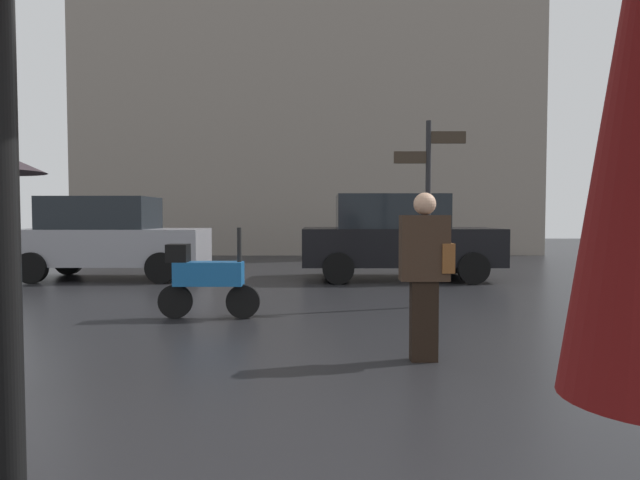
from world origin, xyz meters
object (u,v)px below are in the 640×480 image
object	(u,v)px
parked_car_left	(399,236)
street_signpost	(431,194)
parked_scooter	(208,278)
parked_car_right	(111,237)
pedestrian_with_bag	(428,266)

from	to	relation	value
parked_car_left	street_signpost	size ratio (longest dim) A/B	1.49
parked_scooter	parked_car_right	distance (m)	5.57
parked_car_right	street_signpost	distance (m)	7.34
pedestrian_with_bag	street_signpost	distance (m)	3.25
pedestrian_with_bag	parked_scooter	bearing A→B (deg)	-53.16
parked_scooter	street_signpost	xyz separation A→B (m)	(3.19, 0.92, 1.16)
parked_scooter	parked_car_right	size ratio (longest dim) A/B	0.34
pedestrian_with_bag	parked_car_left	size ratio (longest dim) A/B	0.38
pedestrian_with_bag	parked_scooter	world-z (taller)	pedestrian_with_bag
parked_scooter	street_signpost	world-z (taller)	street_signpost
pedestrian_with_bag	parked_car_right	size ratio (longest dim) A/B	0.40
parked_scooter	parked_car_left	size ratio (longest dim) A/B	0.33
parked_car_right	street_signpost	bearing A→B (deg)	154.36
parked_scooter	street_signpost	size ratio (longest dim) A/B	0.49
pedestrian_with_bag	parked_car_right	bearing A→B (deg)	-63.16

